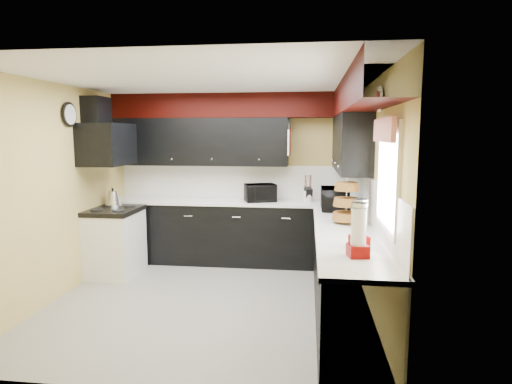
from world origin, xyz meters
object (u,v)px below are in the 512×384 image
knife_block (308,195)px  utensil_crock (308,196)px  microwave (335,199)px  toaster_oven (260,193)px  kettle (113,198)px

knife_block → utensil_crock: bearing=72.5°
microwave → utensil_crock: size_ratio=3.20×
toaster_oven → knife_block: bearing=-16.8°
utensil_crock → kettle: kettle is taller
microwave → knife_block: bearing=29.4°
toaster_oven → microwave: 1.19m
knife_block → kettle: 2.77m
utensil_crock → kettle: 2.77m
toaster_oven → microwave: (1.04, -0.58, 0.02)m
utensil_crock → microwave: bearing=-60.3°
kettle → microwave: bearing=-1.7°
microwave → kettle: size_ratio=2.31×
toaster_oven → knife_block: size_ratio=2.09×
kettle → utensil_crock: bearing=10.9°
microwave → kettle: bearing=87.7°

